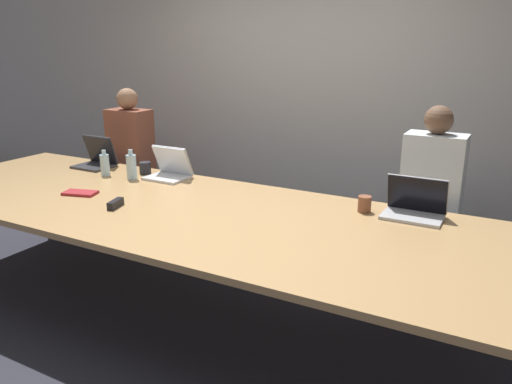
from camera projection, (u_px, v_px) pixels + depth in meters
name	position (u px, v px, depth m)	size (l,w,h in m)	color
ground_plane	(200.00, 316.00, 3.46)	(24.00, 24.00, 0.00)	#2D2D38
curtain_wall	(305.00, 91.00, 4.52)	(12.00, 0.06, 2.80)	#BCB7B2
conference_table	(196.00, 216.00, 3.25)	(4.66, 1.47, 0.78)	tan
laptop_far_right	(415.00, 206.00, 3.09)	(0.37, 0.25, 0.25)	#B7B7BC
person_far_right	(429.00, 210.00, 3.51)	(0.40, 0.24, 1.42)	#2D2D38
cup_far_right	(365.00, 204.00, 3.18)	(0.08, 0.08, 0.10)	brown
laptop_far_midleft	(170.00, 169.00, 3.98)	(0.33, 0.26, 0.26)	silver
cup_far_midleft	(145.00, 168.00, 4.11)	(0.09, 0.09, 0.10)	#232328
bottle_far_midleft	(131.00, 167.00, 3.93)	(0.08, 0.08, 0.24)	#ADD1E0
laptop_far_left	(97.00, 158.00, 4.35)	(0.32, 0.27, 0.27)	#333338
person_far_left	(132.00, 167.00, 4.75)	(0.40, 0.24, 1.42)	#2D2D38
bottle_far_left	(105.00, 165.00, 4.05)	(0.07, 0.07, 0.21)	#ADD1E0
stapler	(116.00, 204.00, 3.27)	(0.08, 0.16, 0.05)	black
notebook	(80.00, 193.00, 3.56)	(0.26, 0.18, 0.02)	maroon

